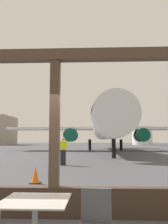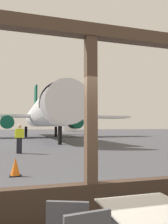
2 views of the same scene
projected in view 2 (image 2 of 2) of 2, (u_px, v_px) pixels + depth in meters
name	position (u px, v px, depth m)	size (l,w,h in m)	color
ground_plane	(24.00, 136.00, 42.28)	(220.00, 220.00, 0.00)	#424247
window_frame	(91.00, 146.00, 4.07)	(9.05, 0.24, 3.49)	#38281E
airplane	(43.00, 114.00, 34.18)	(29.05, 35.44, 10.50)	silver
ground_crew_worker	(19.00, 138.00, 13.72)	(0.55, 0.24, 1.74)	black
traffic_cone	(15.00, 167.00, 7.37)	(0.36, 0.36, 0.59)	orange
fuel_storage_tank	(68.00, 123.00, 83.77)	(6.52, 6.52, 6.06)	white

